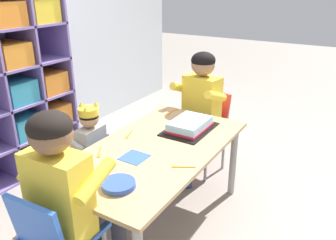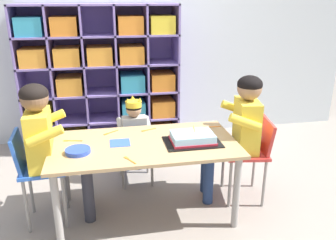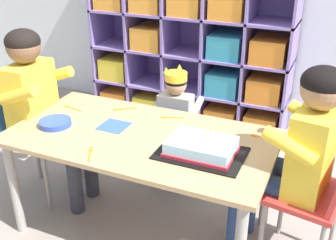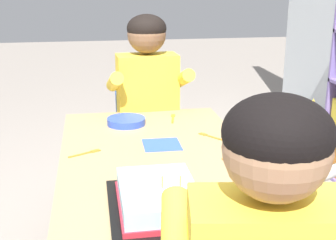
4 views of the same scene
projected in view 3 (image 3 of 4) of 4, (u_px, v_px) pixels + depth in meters
The scene contains 17 objects.
ground at pixel (144, 226), 2.37m from camera, with size 16.00×16.00×0.00m, color gray.
storage_cubby_shelf at pixel (191, 37), 3.33m from camera, with size 1.67×0.40×1.54m.
activity_table at pixel (141, 147), 2.14m from camera, with size 1.36×0.73×0.59m.
classroom_chair_blue at pixel (172, 138), 2.61m from camera, with size 0.33×0.34×0.58m.
child_with_crown at pixel (178, 111), 2.63m from camera, with size 0.30×0.31×0.80m.
classroom_chair_adult_side at pixel (29, 129), 2.50m from camera, with size 0.36×0.34×0.72m.
adult_helper_seated at pixel (40, 99), 2.37m from camera, with size 0.44×0.42×1.06m.
classroom_chair_guest_side at pixel (317, 194), 1.92m from camera, with size 0.41×0.42×0.69m.
guest_at_table_side at pixel (299, 147), 1.88m from camera, with size 0.46×0.44×1.05m.
birthday_cake_on_tray at pixel (201, 148), 1.92m from camera, with size 0.41×0.28×0.11m.
paper_plate_stack at pixel (55, 123), 2.21m from camera, with size 0.17×0.17×0.03m, color blue.
paper_napkin_square at pixel (114, 126), 2.20m from camera, with size 0.15×0.15×0.00m, color #3356B7.
fork_at_table_front_edge at pixel (90, 153), 1.94m from camera, with size 0.08×0.12×0.00m.
fork_scattered_mid_table at pixel (263, 137), 2.09m from camera, with size 0.14×0.02×0.00m.
fork_beside_plate_stack at pixel (123, 109), 2.40m from camera, with size 0.12×0.09×0.00m.
fork_by_napkin at pixel (71, 108), 2.42m from camera, with size 0.14×0.04×0.00m.
fork_near_cake_tray at pixel (171, 117), 2.30m from camera, with size 0.13×0.06×0.00m.
Camera 3 is at (0.88, -1.66, 1.57)m, focal length 43.98 mm.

